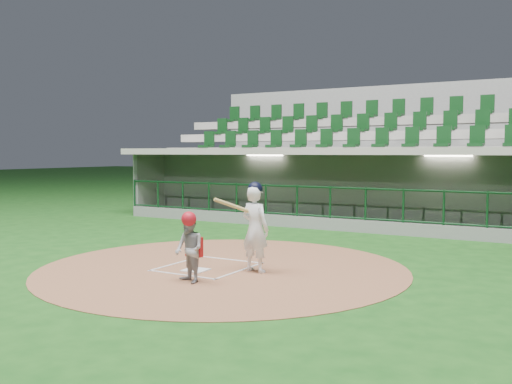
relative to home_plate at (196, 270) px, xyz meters
The scene contains 8 objects.
ground 0.70m from the home_plate, 90.00° to the left, with size 120.00×120.00×0.00m, color #154513.
dirt_circle 0.58m from the home_plate, 59.04° to the left, with size 7.20×7.20×0.01m, color brown.
home_plate is the anchor object (origin of this frame).
batter_box_chalk 0.40m from the home_plate, 90.00° to the left, with size 1.55×1.80×0.01m.
dugout_structure 8.58m from the home_plate, 88.67° to the left, with size 16.40×3.70×3.00m.
seating_deck 11.69m from the home_plate, 90.00° to the left, with size 17.00×6.72×5.15m.
batter 1.42m from the home_plate, 24.85° to the left, with size 0.86×0.88×1.71m.
catcher 1.17m from the home_plate, 60.26° to the right, with size 0.70×0.64×1.24m.
Camera 1 is at (6.37, -9.46, 2.27)m, focal length 40.00 mm.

